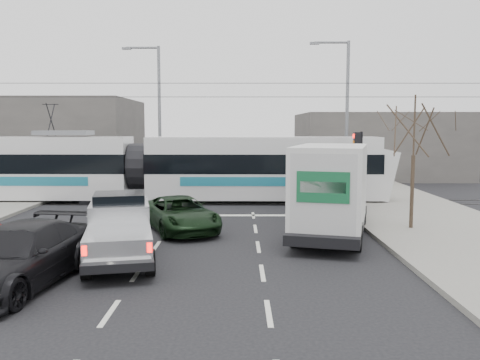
{
  "coord_description": "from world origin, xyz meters",
  "views": [
    {
      "loc": [
        1.08,
        -16.48,
        3.97
      ],
      "look_at": [
        1.1,
        4.13,
        1.8
      ],
      "focal_mm": 38.0,
      "sensor_mm": 36.0,
      "label": 1
    }
  ],
  "objects_px": {
    "tram": "(138,168)",
    "dark_car": "(18,256)",
    "traffic_signal": "(358,154)",
    "navy_pickup": "(334,188)",
    "green_car": "(180,214)",
    "street_lamp_far": "(157,109)",
    "street_lamp_near": "(344,107)",
    "silver_pickup": "(119,228)",
    "box_truck": "(332,192)",
    "bare_tree": "(414,131)"
  },
  "relations": [
    {
      "from": "street_lamp_far",
      "to": "silver_pickup",
      "type": "relative_size",
      "value": 1.63
    },
    {
      "from": "silver_pickup",
      "to": "dark_car",
      "type": "bearing_deg",
      "value": -137.28
    },
    {
      "from": "street_lamp_far",
      "to": "navy_pickup",
      "type": "relative_size",
      "value": 1.71
    },
    {
      "from": "navy_pickup",
      "to": "dark_car",
      "type": "bearing_deg",
      "value": -125.2
    },
    {
      "from": "dark_car",
      "to": "silver_pickup",
      "type": "bearing_deg",
      "value": 62.96
    },
    {
      "from": "dark_car",
      "to": "green_car",
      "type": "bearing_deg",
      "value": 72.7
    },
    {
      "from": "street_lamp_far",
      "to": "green_car",
      "type": "relative_size",
      "value": 1.93
    },
    {
      "from": "street_lamp_far",
      "to": "silver_pickup",
      "type": "distance_m",
      "value": 18.01
    },
    {
      "from": "traffic_signal",
      "to": "navy_pickup",
      "type": "bearing_deg",
      "value": 138.5
    },
    {
      "from": "navy_pickup",
      "to": "green_car",
      "type": "height_order",
      "value": "navy_pickup"
    },
    {
      "from": "bare_tree",
      "to": "silver_pickup",
      "type": "distance_m",
      "value": 11.24
    },
    {
      "from": "tram",
      "to": "navy_pickup",
      "type": "xyz_separation_m",
      "value": [
        9.8,
        -2.85,
        -0.76
      ]
    },
    {
      "from": "tram",
      "to": "green_car",
      "type": "bearing_deg",
      "value": -66.99
    },
    {
      "from": "tram",
      "to": "box_truck",
      "type": "relative_size",
      "value": 3.58
    },
    {
      "from": "tram",
      "to": "bare_tree",
      "type": "bearing_deg",
      "value": -32.12
    },
    {
      "from": "green_car",
      "to": "traffic_signal",
      "type": "bearing_deg",
      "value": 3.38
    },
    {
      "from": "traffic_signal",
      "to": "green_car",
      "type": "distance_m",
      "value": 8.83
    },
    {
      "from": "tram",
      "to": "dark_car",
      "type": "xyz_separation_m",
      "value": [
        -0.16,
        -14.31,
        -1.05
      ]
    },
    {
      "from": "green_car",
      "to": "box_truck",
      "type": "bearing_deg",
      "value": -35.69
    },
    {
      "from": "traffic_signal",
      "to": "box_truck",
      "type": "distance_m",
      "value": 5.6
    },
    {
      "from": "tram",
      "to": "dark_car",
      "type": "distance_m",
      "value": 14.35
    },
    {
      "from": "traffic_signal",
      "to": "street_lamp_near",
      "type": "distance_m",
      "value": 7.91
    },
    {
      "from": "dark_car",
      "to": "bare_tree",
      "type": "bearing_deg",
      "value": 37.0
    },
    {
      "from": "silver_pickup",
      "to": "box_truck",
      "type": "bearing_deg",
      "value": 10.49
    },
    {
      "from": "street_lamp_near",
      "to": "green_car",
      "type": "height_order",
      "value": "street_lamp_near"
    },
    {
      "from": "street_lamp_near",
      "to": "silver_pickup",
      "type": "bearing_deg",
      "value": -122.53
    },
    {
      "from": "bare_tree",
      "to": "tram",
      "type": "bearing_deg",
      "value": 147.1
    },
    {
      "from": "traffic_signal",
      "to": "silver_pickup",
      "type": "distance_m",
      "value": 12.14
    },
    {
      "from": "bare_tree",
      "to": "street_lamp_far",
      "type": "height_order",
      "value": "street_lamp_far"
    },
    {
      "from": "traffic_signal",
      "to": "navy_pickup",
      "type": "xyz_separation_m",
      "value": [
        -0.94,
        0.83,
        -1.68
      ]
    },
    {
      "from": "box_truck",
      "to": "street_lamp_far",
      "type": "bearing_deg",
      "value": 136.13
    },
    {
      "from": "street_lamp_near",
      "to": "navy_pickup",
      "type": "xyz_separation_m",
      "value": [
        -1.78,
        -6.67,
        -4.05
      ]
    },
    {
      "from": "traffic_signal",
      "to": "street_lamp_far",
      "type": "xyz_separation_m",
      "value": [
        -10.66,
        9.5,
        2.37
      ]
    },
    {
      "from": "navy_pickup",
      "to": "street_lamp_far",
      "type": "bearing_deg",
      "value": 144.06
    },
    {
      "from": "box_truck",
      "to": "navy_pickup",
      "type": "xyz_separation_m",
      "value": [
        1.17,
        5.9,
        -0.59
      ]
    },
    {
      "from": "bare_tree",
      "to": "tram",
      "type": "xyz_separation_m",
      "value": [
        -11.87,
        7.68,
        -1.97
      ]
    },
    {
      "from": "traffic_signal",
      "to": "silver_pickup",
      "type": "bearing_deg",
      "value": -138.59
    },
    {
      "from": "bare_tree",
      "to": "navy_pickup",
      "type": "distance_m",
      "value": 5.92
    },
    {
      "from": "bare_tree",
      "to": "green_car",
      "type": "bearing_deg",
      "value": 178.94
    },
    {
      "from": "street_lamp_near",
      "to": "navy_pickup",
      "type": "distance_m",
      "value": 8.01
    },
    {
      "from": "navy_pickup",
      "to": "green_car",
      "type": "xyz_separation_m",
      "value": [
        -6.73,
        -4.67,
        -0.41
      ]
    },
    {
      "from": "street_lamp_far",
      "to": "green_car",
      "type": "distance_m",
      "value": 14.38
    },
    {
      "from": "street_lamp_near",
      "to": "green_car",
      "type": "relative_size",
      "value": 1.93
    },
    {
      "from": "green_car",
      "to": "street_lamp_far",
      "type": "bearing_deg",
      "value": 79.44
    },
    {
      "from": "tram",
      "to": "traffic_signal",
      "type": "bearing_deg",
      "value": -18.14
    },
    {
      "from": "street_lamp_near",
      "to": "box_truck",
      "type": "xyz_separation_m",
      "value": [
        -2.95,
        -12.57,
        -3.47
      ]
    },
    {
      "from": "bare_tree",
      "to": "street_lamp_far",
      "type": "distance_m",
      "value": 17.97
    },
    {
      "from": "box_truck",
      "to": "dark_car",
      "type": "distance_m",
      "value": 10.44
    },
    {
      "from": "street_lamp_far",
      "to": "traffic_signal",
      "type": "bearing_deg",
      "value": -41.72
    },
    {
      "from": "street_lamp_near",
      "to": "dark_car",
      "type": "distance_m",
      "value": 22.03
    }
  ]
}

